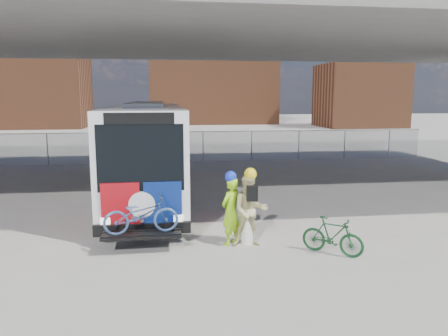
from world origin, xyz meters
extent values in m
plane|color=#9E9991|center=(0.00, 0.00, 0.00)|extent=(160.00, 160.00, 0.00)
cube|color=silver|center=(-2.00, 3.24, 1.95)|extent=(2.55, 12.00, 3.20)
cube|color=black|center=(-2.00, 3.74, 2.59)|extent=(2.61, 11.00, 1.28)
cube|color=black|center=(-2.00, -2.71, 2.33)|extent=(2.24, 0.12, 1.76)
cube|color=black|center=(-2.00, -2.71, 3.36)|extent=(1.78, 0.12, 0.30)
cube|color=black|center=(-2.00, -2.81, 0.45)|extent=(2.55, 0.20, 0.30)
cube|color=#9E0C13|center=(-2.55, -2.78, 1.10)|extent=(1.00, 0.08, 1.20)
cube|color=navy|center=(-1.45, -2.78, 1.10)|extent=(1.00, 0.08, 1.20)
cylinder|color=silver|center=(-2.00, -2.80, 1.10)|extent=(0.70, 0.06, 0.70)
cube|color=gray|center=(-2.00, 3.24, 3.62)|extent=(1.28, 7.20, 0.14)
cube|color=black|center=(-2.00, -3.31, 0.45)|extent=(2.00, 0.70, 0.06)
cylinder|color=black|center=(-3.15, -1.16, 0.50)|extent=(0.30, 1.00, 1.00)
cylinder|color=black|center=(-0.85, -1.16, 0.50)|extent=(0.30, 1.00, 1.00)
cylinder|color=black|center=(-3.15, 7.44, 0.50)|extent=(0.30, 1.00, 1.00)
cylinder|color=black|center=(-0.85, 7.44, 0.50)|extent=(0.30, 1.00, 1.00)
cube|color=#9E0C13|center=(-3.30, -0.56, 1.30)|extent=(0.06, 2.60, 1.70)
cube|color=navy|center=(-3.30, 1.04, 1.30)|extent=(0.06, 1.40, 1.70)
cube|color=#9E0C13|center=(-0.70, -0.56, 1.30)|extent=(0.06, 2.60, 1.70)
cube|color=navy|center=(-0.70, 1.04, 1.30)|extent=(0.06, 1.40, 1.70)
imported|color=#405E8E|center=(-2.00, -3.31, 0.97)|extent=(1.94, 0.87, 0.99)
cube|color=#605E59|center=(0.00, 4.00, 6.75)|extent=(40.00, 16.00, 1.50)
cube|color=#605E59|center=(0.00, 4.00, 7.55)|extent=(40.00, 0.60, 0.80)
cylinder|color=gray|center=(-8.00, 12.00, 0.90)|extent=(0.06, 0.06, 1.80)
cylinder|color=gray|center=(-4.00, 12.00, 0.90)|extent=(0.06, 0.06, 1.80)
cylinder|color=gray|center=(0.00, 12.00, 0.90)|extent=(0.06, 0.06, 1.80)
cylinder|color=gray|center=(4.00, 12.00, 0.90)|extent=(0.06, 0.06, 1.80)
cylinder|color=gray|center=(8.00, 12.00, 0.90)|extent=(0.06, 0.06, 1.80)
cylinder|color=gray|center=(12.00, 12.00, 0.90)|extent=(0.06, 0.06, 1.80)
plane|color=gray|center=(0.00, 12.00, 0.90)|extent=(30.00, 0.00, 30.00)
cube|color=gray|center=(0.00, 12.00, 1.82)|extent=(30.00, 0.05, 0.04)
cube|color=brown|center=(-18.00, 45.00, 5.00)|extent=(14.00, 10.00, 10.00)
cube|color=brown|center=(6.00, 52.00, 6.00)|extent=(18.00, 12.00, 12.00)
cube|color=brown|center=(24.00, 40.00, 4.00)|extent=(10.00, 8.00, 8.00)
cylinder|color=brown|center=(14.00, 55.00, 12.50)|extent=(2.20, 2.20, 25.00)
cylinder|color=white|center=(0.78, -3.06, 0.55)|extent=(0.33, 0.33, 1.10)
sphere|color=white|center=(0.78, -3.06, 1.10)|extent=(0.33, 0.33, 0.33)
imported|color=#98E117|center=(0.32, -3.06, 0.91)|extent=(0.78, 0.77, 1.82)
sphere|color=blue|center=(0.32, -3.06, 1.84)|extent=(0.32, 0.32, 0.32)
imported|color=beige|center=(0.81, -3.25, 0.96)|extent=(0.97, 0.78, 1.91)
sphere|color=yellow|center=(0.81, -3.25, 1.93)|extent=(0.33, 0.33, 0.33)
cube|color=black|center=(0.82, -3.45, 1.46)|extent=(0.29, 0.18, 0.40)
imported|color=#154320|center=(2.73, -4.16, 0.47)|extent=(1.50, 1.34, 0.94)
camera|label=1|loc=(-1.42, -14.15, 3.91)|focal=35.00mm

